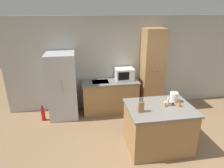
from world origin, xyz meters
The scene contains 15 objects.
ground_plane centered at (0.00, 0.00, 0.00)m, with size 14.00×14.00×0.00m, color #846647.
wall_back centered at (0.00, 2.33, 1.30)m, with size 7.20×0.06×2.60m.
refrigerator centered at (-2.06, 1.93, 0.87)m, with size 0.72×0.76×1.74m.
back_counter centered at (-0.79, 2.00, 0.45)m, with size 1.55×0.64×0.90m.
pantry_cabinet centered at (0.39, 2.02, 1.15)m, with size 0.55×0.58×2.30m.
kitchen_island centered at (-0.05, 0.27, 0.48)m, with size 1.31×1.01×0.95m.
microwave centered at (-0.38, 2.08, 1.06)m, with size 0.50×0.40×0.32m.
knife_block centered at (-0.49, 0.15, 1.06)m, with size 0.11×0.09×0.32m.
spice_bottle_tall_dark centered at (0.05, 0.27, 1.00)m, with size 0.05×0.05×0.11m.
spice_bottle_short_red centered at (0.23, 0.29, 0.99)m, with size 0.04×0.04×0.08m.
spice_bottle_amber_oil centered at (0.33, 0.23, 0.99)m, with size 0.06×0.06×0.10m.
spice_bottle_green_herb centered at (0.13, 0.37, 1.01)m, with size 0.06×0.06×0.14m.
spice_bottle_pale_salt centered at (0.12, 0.30, 1.03)m, with size 0.05×0.05×0.18m.
kettle centered at (0.31, 0.45, 1.05)m, with size 0.17×0.17×0.23m.
fire_extinguisher centered at (-2.61, 1.76, 0.19)m, with size 0.10×0.10×0.42m.
Camera 1 is at (-1.57, -3.06, 2.81)m, focal length 32.00 mm.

